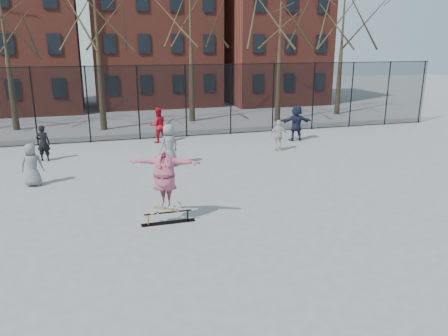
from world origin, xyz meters
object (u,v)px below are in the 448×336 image
object	(u,v)px
skater	(165,182)
bystander_navy	(296,123)
skate_rail	(168,218)
bystander_white	(279,135)
bystander_grey	(32,165)
bystander_extra	(169,145)
skateboard	(166,210)
bystander_black	(43,143)
bystander_red	(158,125)

from	to	relation	value
skater	bystander_navy	distance (m)	12.57
skate_rail	bystander_white	world-z (taller)	bystander_white
bystander_navy	bystander_grey	bearing A→B (deg)	23.98
bystander_extra	skater	bearing A→B (deg)	53.72
skate_rail	skateboard	distance (m)	0.27
skate_rail	bystander_grey	world-z (taller)	bystander_grey
bystander_black	bystander_navy	xyz separation A→B (m)	(12.66, 0.66, 0.15)
bystander_red	skater	bearing A→B (deg)	74.41
bystander_red	skateboard	bearing A→B (deg)	74.41
bystander_red	bystander_navy	size ratio (longest dim) A/B	0.96
skate_rail	bystander_white	size ratio (longest dim) A/B	1.04
bystander_grey	bystander_white	xyz separation A→B (m)	(10.87, 2.47, -0.04)
bystander_white	bystander_navy	bearing A→B (deg)	-122.52
skate_rail	skater	xyz separation A→B (m)	(-0.05, 0.00, 1.15)
bystander_red	bystander_extra	world-z (taller)	bystander_red
bystander_grey	bystander_red	world-z (taller)	bystander_red
bystander_grey	bystander_black	distance (m)	3.70
bystander_grey	bystander_extra	xyz separation A→B (m)	(5.30, 1.28, 0.11)
bystander_black	bystander_extra	bearing A→B (deg)	169.48
skate_rail	bystander_white	distance (m)	9.92
bystander_black	bystander_red	world-z (taller)	bystander_red
skate_rail	bystander_navy	size ratio (longest dim) A/B	0.82
bystander_navy	bystander_red	bearing A→B (deg)	-7.62
bystander_black	bystander_extra	xyz separation A→B (m)	(5.25, -2.41, 0.10)
bystander_red	bystander_white	distance (m)	6.42
skater	bystander_black	world-z (taller)	skater
bystander_grey	skateboard	bearing A→B (deg)	133.62
skate_rail	bystander_red	world-z (taller)	bystander_red
bystander_navy	bystander_white	bearing A→B (deg)	50.78
bystander_black	bystander_white	size ratio (longest dim) A/B	1.06
bystander_grey	bystander_navy	distance (m)	13.43
skater	skate_rail	bearing A→B (deg)	20.00
bystander_black	skateboard	bearing A→B (deg)	129.83
bystander_extra	bystander_grey	bearing A→B (deg)	-12.19
skater	bystander_white	bearing A→B (deg)	67.55
skateboard	bystander_black	distance (m)	9.50
bystander_white	skateboard	bearing A→B (deg)	59.32
bystander_extra	skate_rail	bearing A→B (deg)	54.21
bystander_grey	bystander_navy	xyz separation A→B (m)	(12.71, 4.35, 0.16)
skate_rail	skateboard	size ratio (longest dim) A/B	1.92
bystander_grey	bystander_white	world-z (taller)	bystander_grey
bystander_red	bystander_black	bearing A→B (deg)	14.13
bystander_red	bystander_white	xyz separation A→B (m)	(5.37, -3.50, -0.17)
skate_rail	skateboard	bearing A→B (deg)	180.00
skate_rail	bystander_red	size ratio (longest dim) A/B	0.86
skate_rail	bystander_red	distance (m)	10.94
bystander_red	bystander_navy	distance (m)	7.39
bystander_extra	bystander_white	bearing A→B (deg)	166.26
bystander_extra	bystander_navy	bearing A→B (deg)	176.71
skater	bystander_extra	xyz separation A→B (m)	(1.14, 6.14, -0.37)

